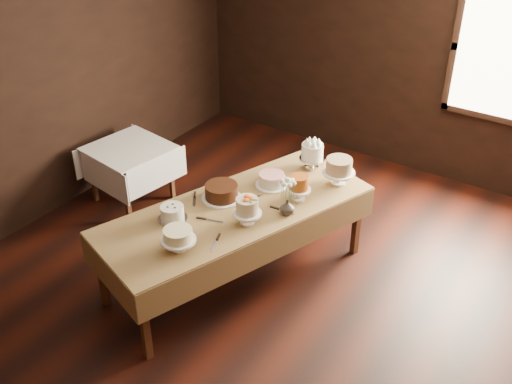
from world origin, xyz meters
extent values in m
cube|color=black|center=(0.00, 0.00, 0.00)|extent=(5.00, 6.00, 0.01)
cube|color=black|center=(0.00, 3.00, 1.40)|extent=(5.00, 0.02, 2.80)
cube|color=black|center=(-2.50, 0.00, 1.40)|extent=(0.02, 6.00, 2.80)
cube|color=#FFEABF|center=(1.30, 2.94, 1.60)|extent=(1.10, 0.05, 1.30)
cube|color=#422311|center=(-0.91, -0.83, 0.35)|extent=(0.08, 0.08, 0.69)
cube|color=#422311|center=(-0.15, 1.33, 0.35)|extent=(0.08, 0.08, 0.69)
cube|color=#422311|center=(-0.17, -1.09, 0.35)|extent=(0.08, 0.08, 0.69)
cube|color=#422311|center=(0.59, 1.07, 0.35)|extent=(0.08, 0.08, 0.69)
cube|color=#422311|center=(-0.16, 0.12, 0.73)|extent=(1.65, 2.58, 0.04)
cube|color=tan|center=(-0.16, 0.12, 0.76)|extent=(1.73, 2.65, 0.01)
cube|color=#422311|center=(-2.25, 0.33, 0.30)|extent=(0.05, 0.05, 0.61)
cube|color=#422311|center=(-2.16, 0.93, 0.30)|extent=(0.05, 0.05, 0.61)
cube|color=#422311|center=(-1.65, 0.24, 0.30)|extent=(0.05, 0.05, 0.61)
cube|color=#422311|center=(-1.56, 0.84, 0.30)|extent=(0.05, 0.05, 0.61)
cube|color=#422311|center=(-1.90, 0.58, 0.63)|extent=(0.81, 0.81, 0.04)
cube|color=white|center=(-1.90, 0.58, 0.65)|extent=(0.90, 0.90, 0.01)
cylinder|color=silver|center=(0.04, 1.12, 0.83)|extent=(0.25, 0.25, 0.12)
cylinder|color=silver|center=(0.04, 1.12, 0.96)|extent=(0.23, 0.23, 0.15)
cylinder|color=white|center=(0.38, 1.00, 0.83)|extent=(0.31, 0.31, 0.14)
cylinder|color=tan|center=(0.38, 1.00, 0.97)|extent=(0.26, 0.26, 0.13)
cylinder|color=white|center=(-0.11, 0.62, 0.77)|extent=(0.30, 0.30, 0.01)
cylinder|color=silver|center=(-0.11, 0.62, 0.83)|extent=(0.33, 0.33, 0.10)
cylinder|color=white|center=(0.22, 0.55, 0.83)|extent=(0.22, 0.22, 0.13)
cylinder|color=#AA5118|center=(0.22, 0.55, 0.95)|extent=(0.20, 0.20, 0.13)
cylinder|color=white|center=(-0.36, 0.19, 0.77)|extent=(0.36, 0.36, 0.01)
cylinder|color=#35180B|center=(-0.36, 0.19, 0.84)|extent=(0.33, 0.33, 0.13)
cylinder|color=white|center=(0.05, -0.01, 0.82)|extent=(0.25, 0.25, 0.12)
cylinder|color=beige|center=(0.05, -0.01, 0.95)|extent=(0.24, 0.24, 0.13)
cylinder|color=silver|center=(-0.51, -0.32, 0.77)|extent=(0.25, 0.25, 0.01)
cylinder|color=silver|center=(-0.51, -0.32, 0.84)|extent=(0.28, 0.28, 0.12)
cylinder|color=white|center=(-0.19, -0.61, 0.82)|extent=(0.28, 0.28, 0.11)
cylinder|color=#F6EFBE|center=(-0.19, -0.61, 0.92)|extent=(0.32, 0.32, 0.09)
cube|color=silver|center=(-0.20, -0.14, 0.77)|extent=(0.24, 0.09, 0.01)
cube|color=silver|center=(0.01, -0.42, 0.77)|extent=(0.11, 0.23, 0.01)
cube|color=silver|center=(-0.11, 0.37, 0.77)|extent=(0.07, 0.24, 0.01)
cube|color=silver|center=(0.24, 0.32, 0.77)|extent=(0.24, 0.05, 0.01)
cube|color=silver|center=(-0.53, 0.00, 0.77)|extent=(0.16, 0.21, 0.01)
imported|color=#2D2823|center=(0.26, 0.30, 0.83)|extent=(0.16, 0.16, 0.14)
camera|label=1|loc=(2.48, -3.51, 3.73)|focal=43.02mm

